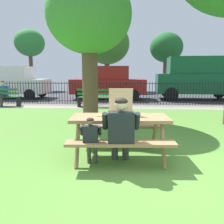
# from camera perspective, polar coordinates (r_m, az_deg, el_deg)

# --- Properties ---
(ground) EXTENTS (28.00, 12.02, 0.02)m
(ground) POSITION_cam_1_polar(r_m,az_deg,el_deg) (5.30, 11.45, -7.60)
(ground) COLOR #548834
(cobblestone_walkway) EXTENTS (28.00, 1.40, 0.01)m
(cobblestone_walkway) POSITION_cam_1_polar(r_m,az_deg,el_deg) (10.45, 7.52, 1.28)
(cobblestone_walkway) COLOR gray
(street_asphalt) EXTENTS (28.00, 7.96, 0.01)m
(street_asphalt) POSITION_cam_1_polar(r_m,az_deg,el_deg) (15.09, 6.31, 3.99)
(street_asphalt) COLOR #38383D
(picnic_table_foreground) EXTENTS (1.87, 1.57, 0.79)m
(picnic_table_foreground) POSITION_cam_1_polar(r_m,az_deg,el_deg) (4.20, 2.00, -3.46)
(picnic_table_foreground) COLOR #9A734A
(picnic_table_foreground) RESTS_ON ground
(pizza_box_open) EXTENTS (0.50, 0.55, 0.51)m
(pizza_box_open) POSITION_cam_1_polar(r_m,az_deg,el_deg) (4.18, 2.36, 0.59)
(pizza_box_open) COLOR tan
(pizza_box_open) RESTS_ON picnic_table_foreground
(pizza_slice_on_table) EXTENTS (0.17, 0.24, 0.02)m
(pizza_slice_on_table) POSITION_cam_1_polar(r_m,az_deg,el_deg) (4.25, -3.01, -0.83)
(pizza_slice_on_table) COLOR #F0C959
(pizza_slice_on_table) RESTS_ON picnic_table_foreground
(adult_at_table) EXTENTS (0.62, 0.61, 1.19)m
(adult_at_table) POSITION_cam_1_polar(r_m,az_deg,el_deg) (3.70, 2.28, -4.37)
(adult_at_table) COLOR #3B3B3B
(adult_at_table) RESTS_ON ground
(child_at_table) EXTENTS (0.35, 0.35, 0.87)m
(child_at_table) POSITION_cam_1_polar(r_m,az_deg,el_deg) (3.73, -5.40, -6.44)
(child_at_table) COLOR #414141
(child_at_table) RESTS_ON ground
(iron_fence_streetside) EXTENTS (19.84, 0.03, 1.14)m
(iron_fence_streetside) POSITION_cam_1_polar(r_m,az_deg,el_deg) (11.08, 7.34, 4.82)
(iron_fence_streetside) COLOR black
(iron_fence_streetside) RESTS_ON ground
(park_bench_left) EXTENTS (1.62, 0.52, 0.85)m
(park_bench_left) POSITION_cam_1_polar(r_m,az_deg,el_deg) (11.78, -26.25, 3.38)
(park_bench_left) COLOR #2B6530
(park_bench_left) RESTS_ON ground
(park_bench_center) EXTENTS (1.63, 0.58, 0.85)m
(park_bench_center) POSITION_cam_1_polar(r_m,az_deg,el_deg) (10.33, -4.40, 3.59)
(park_bench_center) COLOR #275F28
(park_bench_center) RESTS_ON ground
(person_on_park_bench) EXTENTS (0.61, 0.60, 1.19)m
(person_on_park_bench) POSITION_cam_1_polar(r_m,az_deg,el_deg) (11.78, -26.31, 4.55)
(person_on_park_bench) COLOR #323232
(person_on_park_bench) RESTS_ON ground
(tree_midground_left) EXTENTS (2.70, 2.70, 4.59)m
(tree_midground_left) POSITION_cam_1_polar(r_m,az_deg,el_deg) (7.67, -5.90, 22.98)
(tree_midground_left) COLOR brown
(tree_midground_left) RESTS_ON ground
(parked_car_left) EXTENTS (4.43, 1.97, 1.94)m
(parked_car_left) POSITION_cam_1_polar(r_m,az_deg,el_deg) (15.12, -24.34, 7.02)
(parked_car_left) COLOR white
(parked_car_left) RESTS_ON ground
(parked_car_center) EXTENTS (4.43, 1.98, 1.94)m
(parked_car_center) POSITION_cam_1_polar(r_m,az_deg,el_deg) (13.43, -1.01, 7.64)
(parked_car_center) COLOR maroon
(parked_car_center) RESTS_ON ground
(parked_car_right) EXTENTS (4.80, 2.29, 2.46)m
(parked_car_right) POSITION_cam_1_polar(r_m,az_deg,el_deg) (14.02, 21.09, 8.30)
(parked_car_right) COLOR #12522E
(parked_car_right) RESTS_ON ground
(far_tree_left) EXTENTS (2.60, 2.60, 5.33)m
(far_tree_left) POSITION_cam_1_polar(r_m,az_deg,el_deg) (21.89, -20.29, 16.10)
(far_tree_left) COLOR brown
(far_tree_left) RESTS_ON ground
(far_tree_midleft) EXTENTS (3.91, 3.91, 5.79)m
(far_tree_midleft) POSITION_cam_1_polar(r_m,az_deg,el_deg) (20.22, -1.30, 16.98)
(far_tree_midleft) COLOR brown
(far_tree_midleft) RESTS_ON ground
(far_tree_center) EXTENTS (2.79, 2.79, 4.94)m
(far_tree_center) POSITION_cam_1_polar(r_m,az_deg,el_deg) (20.40, 13.73, 15.58)
(far_tree_center) COLOR brown
(far_tree_center) RESTS_ON ground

